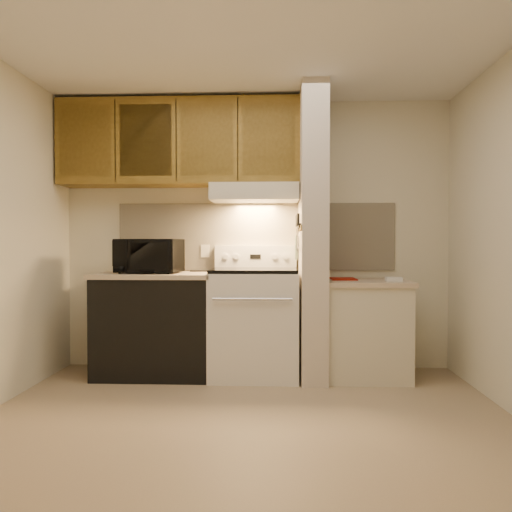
{
  "coord_description": "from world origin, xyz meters",
  "views": [
    {
      "loc": [
        0.2,
        -3.22,
        1.17
      ],
      "look_at": [
        0.03,
        0.75,
        1.07
      ],
      "focal_mm": 35.0,
      "sensor_mm": 36.0,
      "label": 1
    }
  ],
  "objects": [
    {
      "name": "floor",
      "position": [
        0.0,
        0.0,
        0.0
      ],
      "size": [
        3.6,
        3.6,
        0.0
      ],
      "primitive_type": "plane",
      "color": "tan",
      "rests_on": "ground"
    },
    {
      "name": "ceiling",
      "position": [
        0.0,
        0.0,
        2.5
      ],
      "size": [
        3.6,
        3.6,
        0.0
      ],
      "primitive_type": "plane",
      "rotation": [
        3.14,
        0.0,
        0.0
      ],
      "color": "white",
      "rests_on": "wall_back"
    },
    {
      "name": "wall_back",
      "position": [
        0.0,
        1.5,
        1.25
      ],
      "size": [
        3.6,
        2.5,
        0.02
      ],
      "primitive_type": "cube",
      "rotation": [
        1.57,
        0.0,
        0.0
      ],
      "color": "beige",
      "rests_on": "floor"
    },
    {
      "name": "backsplash",
      "position": [
        0.0,
        1.49,
        1.24
      ],
      "size": [
        2.6,
        0.02,
        0.63
      ],
      "primitive_type": "cube",
      "color": "beige",
      "rests_on": "wall_back"
    },
    {
      "name": "range_body",
      "position": [
        0.0,
        1.16,
        0.46
      ],
      "size": [
        0.76,
        0.65,
        0.92
      ],
      "primitive_type": "cube",
      "color": "silver",
      "rests_on": "floor"
    },
    {
      "name": "oven_window",
      "position": [
        0.0,
        0.84,
        0.5
      ],
      "size": [
        0.5,
        0.01,
        0.3
      ],
      "primitive_type": "cube",
      "color": "black",
      "rests_on": "range_body"
    },
    {
      "name": "oven_handle",
      "position": [
        0.0,
        0.8,
        0.72
      ],
      "size": [
        0.65,
        0.02,
        0.02
      ],
      "primitive_type": "cylinder",
      "rotation": [
        0.0,
        1.57,
        0.0
      ],
      "color": "silver",
      "rests_on": "range_body"
    },
    {
      "name": "cooktop",
      "position": [
        0.0,
        1.16,
        0.94
      ],
      "size": [
        0.74,
        0.64,
        0.03
      ],
      "primitive_type": "cube",
      "color": "black",
      "rests_on": "range_body"
    },
    {
      "name": "range_backguard",
      "position": [
        0.0,
        1.44,
        1.05
      ],
      "size": [
        0.76,
        0.08,
        0.2
      ],
      "primitive_type": "cube",
      "color": "silver",
      "rests_on": "range_body"
    },
    {
      "name": "range_display",
      "position": [
        0.0,
        1.4,
        1.05
      ],
      "size": [
        0.1,
        0.01,
        0.04
      ],
      "primitive_type": "cube",
      "color": "black",
      "rests_on": "range_backguard"
    },
    {
      "name": "range_knob_left_outer",
      "position": [
        -0.28,
        1.4,
        1.05
      ],
      "size": [
        0.05,
        0.02,
        0.05
      ],
      "primitive_type": "cylinder",
      "rotation": [
        1.57,
        0.0,
        0.0
      ],
      "color": "silver",
      "rests_on": "range_backguard"
    },
    {
      "name": "range_knob_left_inner",
      "position": [
        -0.18,
        1.4,
        1.05
      ],
      "size": [
        0.05,
        0.02,
        0.05
      ],
      "primitive_type": "cylinder",
      "rotation": [
        1.57,
        0.0,
        0.0
      ],
      "color": "silver",
      "rests_on": "range_backguard"
    },
    {
      "name": "range_knob_right_inner",
      "position": [
        0.18,
        1.4,
        1.05
      ],
      "size": [
        0.05,
        0.02,
        0.05
      ],
      "primitive_type": "cylinder",
      "rotation": [
        1.57,
        0.0,
        0.0
      ],
      "color": "silver",
      "rests_on": "range_backguard"
    },
    {
      "name": "range_knob_right_outer",
      "position": [
        0.28,
        1.4,
        1.05
      ],
      "size": [
        0.05,
        0.02,
        0.05
      ],
      "primitive_type": "cylinder",
      "rotation": [
        1.57,
        0.0,
        0.0
      ],
      "color": "silver",
      "rests_on": "range_backguard"
    },
    {
      "name": "dishwasher_front",
      "position": [
        -0.88,
        1.17,
        0.43
      ],
      "size": [
        1.0,
        0.63,
        0.87
      ],
      "primitive_type": "cube",
      "color": "black",
      "rests_on": "floor"
    },
    {
      "name": "left_countertop",
      "position": [
        -0.88,
        1.17,
        0.89
      ],
      "size": [
        1.04,
        0.67,
        0.04
      ],
      "primitive_type": "cube",
      "color": "#BDA88F",
      "rests_on": "dishwasher_front"
    },
    {
      "name": "spoon_rest",
      "position": [
        -0.48,
        1.36,
        0.92
      ],
      "size": [
        0.24,
        0.08,
        0.02
      ],
      "primitive_type": "cube",
      "rotation": [
        0.0,
        0.0,
        -0.03
      ],
      "color": "black",
      "rests_on": "left_countertop"
    },
    {
      "name": "teal_jar",
      "position": [
        -1.06,
        1.39,
        0.96
      ],
      "size": [
        0.11,
        0.11,
        0.1
      ],
      "primitive_type": "cylinder",
      "rotation": [
        0.0,
        0.0,
        -0.36
      ],
      "color": "#337061",
      "rests_on": "left_countertop"
    },
    {
      "name": "outlet",
      "position": [
        -0.48,
        1.48,
        1.1
      ],
      "size": [
        0.08,
        0.01,
        0.12
      ],
      "primitive_type": "cube",
      "color": "beige",
      "rests_on": "backsplash"
    },
    {
      "name": "microwave",
      "position": [
        -0.93,
        1.15,
        1.06
      ],
      "size": [
        0.57,
        0.42,
        0.3
      ],
      "primitive_type": "imported",
      "rotation": [
        0.0,
        0.0,
        -0.1
      ],
      "color": "black",
      "rests_on": "left_countertop"
    },
    {
      "name": "partition_pillar",
      "position": [
        0.51,
        1.15,
        1.25
      ],
      "size": [
        0.22,
        0.7,
        2.5
      ],
      "primitive_type": "cube",
      "color": "beige",
      "rests_on": "floor"
    },
    {
      "name": "pillar_trim",
      "position": [
        0.39,
        1.15,
        1.3
      ],
      "size": [
        0.01,
        0.7,
        0.04
      ],
      "primitive_type": "cube",
      "color": "olive",
      "rests_on": "partition_pillar"
    },
    {
      "name": "knife_strip",
      "position": [
        0.39,
        1.1,
        1.32
      ],
      "size": [
        0.02,
        0.42,
        0.04
      ],
      "primitive_type": "cube",
      "color": "black",
      "rests_on": "partition_pillar"
    },
    {
      "name": "knife_blade_a",
      "position": [
        0.38,
        0.95,
        1.22
      ],
      "size": [
        0.01,
        0.03,
        0.16
      ],
      "primitive_type": "cube",
      "color": "silver",
      "rests_on": "knife_strip"
    },
    {
      "name": "knife_handle_a",
      "position": [
        0.38,
        0.93,
        1.37
      ],
      "size": [
        0.02,
        0.02,
        0.1
      ],
      "primitive_type": "cylinder",
      "color": "black",
      "rests_on": "knife_strip"
    },
    {
      "name": "knife_blade_b",
      "position": [
        0.38,
        1.02,
        1.21
      ],
      "size": [
        0.01,
        0.04,
        0.18
      ],
      "primitive_type": "cube",
      "color": "silver",
      "rests_on": "knife_strip"
    },
    {
      "name": "knife_handle_b",
      "position": [
        0.38,
        1.03,
        1.37
      ],
      "size": [
        0.02,
        0.02,
        0.1
      ],
      "primitive_type": "cylinder",
      "color": "black",
      "rests_on": "knife_strip"
    },
    {
      "name": "knife_blade_c",
      "position": [
        0.38,
        1.09,
        1.2
      ],
      "size": [
        0.01,
        0.04,
        0.2
      ],
      "primitive_type": "cube",
      "color": "silver",
      "rests_on": "knife_strip"
    },
    {
      "name": "knife_handle_c",
      "position": [
        0.38,
        1.1,
        1.37
      ],
      "size": [
        0.02,
        0.02,
        0.1
      ],
      "primitive_type": "cylinder",
      "color": "black",
      "rests_on": "knife_strip"
    },
    {
      "name": "knife_blade_d",
      "position": [
        0.38,
        1.18,
        1.22
      ],
      "size": [
        0.01,
        0.04,
        0.16
      ],
      "primitive_type": "cube",
      "color": "silver",
      "rests_on": "knife_strip"
    },
    {
      "name": "knife_handle_d",
      "position": [
        0.38,
        1.18,
        1.37
      ],
      "size": [
        0.02,
        0.02,
        0.1
      ],
      "primitive_type": "cylinder",
      "color": "black",
      "rests_on": "knife_strip"
    },
    {
      "name": "knife_blade_e",
      "position": [
        0.38,
        1.26,
        1.21
      ],
      "size": [
        0.01,
        0.04,
        0.18
      ],
      "primitive_type": "cube",
      "color": "silver",
      "rests_on": "knife_strip"
    },
    {
      "name": "knife_handle_e",
      "position": [
        0.38,
        1.26,
        1.37
      ],
      "size": [
        0.02,
        0.02,
        0.1
      ],
      "primitive_type": "cylinder",
      "color": "black",
      "rests_on": "knife_strip"
    },
    {
      "name": "oven_mitt",
      "position": [
        0.38,
        1.32,
        1.13
      ],
      "size": [
        0.03,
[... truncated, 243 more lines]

